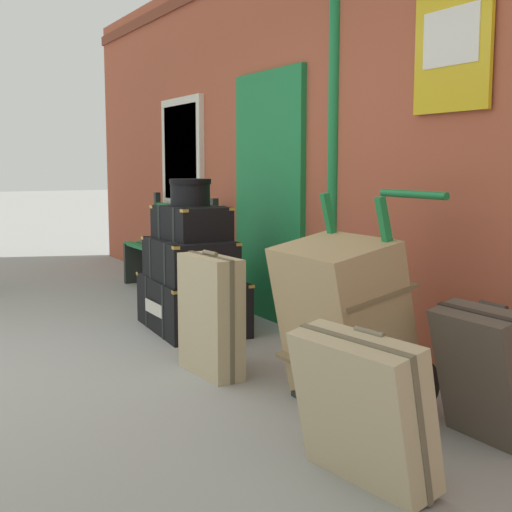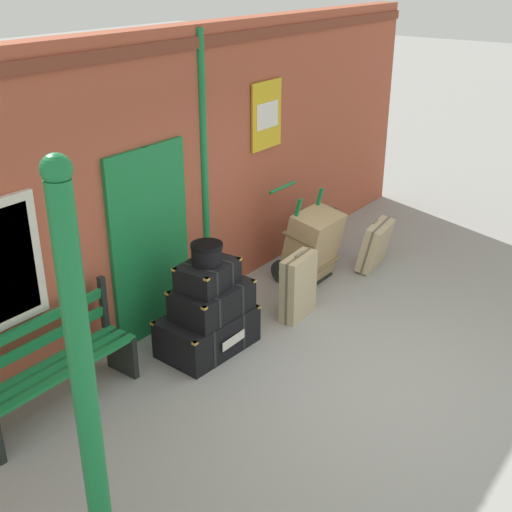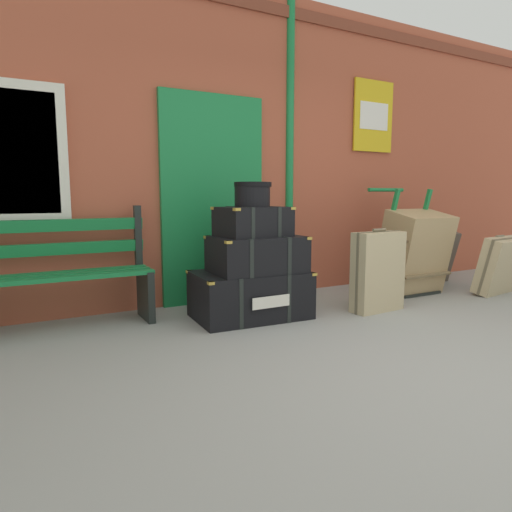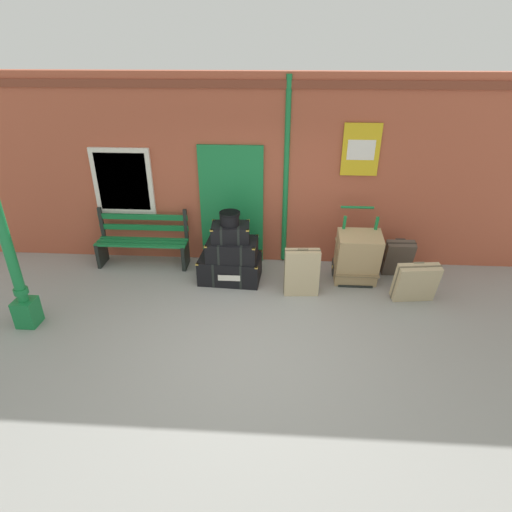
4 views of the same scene
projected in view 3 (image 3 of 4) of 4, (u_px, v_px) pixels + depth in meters
name	position (u px, v px, depth m)	size (l,w,h in m)	color
ground_plane	(437.00, 371.00, 2.84)	(60.00, 60.00, 0.00)	gray
brick_facade	(245.00, 149.00, 4.87)	(10.40, 0.35, 3.20)	#AD5138
platform_bench	(51.00, 276.00, 3.69)	(1.60, 0.43, 1.01)	#197A3D
steamer_trunk_base	(250.00, 294.00, 4.08)	(1.05, 0.71, 0.43)	black
steamer_trunk_middle	(257.00, 254.00, 4.02)	(0.83, 0.58, 0.33)	black
steamer_trunk_top	(253.00, 222.00, 4.00)	(0.64, 0.49, 0.27)	black
round_hatbox	(252.00, 193.00, 3.96)	(0.33, 0.33, 0.22)	black
porters_trolley	(401.00, 268.00, 5.22)	(0.71, 0.65, 1.19)	black
large_brown_trunk	(414.00, 252.00, 5.04)	(0.70, 0.60, 0.95)	tan
suitcase_charcoal	(378.00, 272.00, 4.29)	(0.55, 0.23, 0.80)	tan
suitcase_beige	(437.00, 256.00, 5.68)	(0.48, 0.36, 0.68)	#51473D
suitcase_oxblood	(500.00, 265.00, 5.03)	(0.67, 0.40, 0.66)	tan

